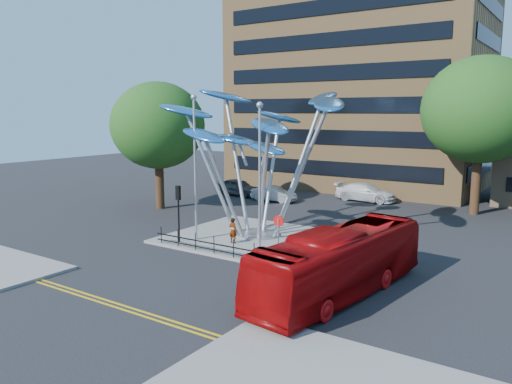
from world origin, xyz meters
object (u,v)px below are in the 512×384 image
Objects in this scene: tree_left at (158,126)px; street_lamp_right at (260,165)px; leaf_sculpture at (258,129)px; red_bus at (340,262)px; street_lamp_left at (195,155)px; no_entry_sign_island at (278,230)px; parked_car_left at (238,187)px; tree_right at (481,110)px; parked_car_mid at (274,194)px; pedestrian at (233,230)px; parked_car_right at (366,192)px; traffic_light_island at (178,202)px.

tree_left is 1.24× the size of street_lamp_right.
leaf_sculpture reaches higher than red_bus.
street_lamp_left is 12.24m from red_bus.
parked_car_left is at bearing 131.48° from no_entry_sign_island.
tree_right is 21.91m from parked_car_left.
pedestrian is at bearing -159.70° from parked_car_mid.
tree_right is 2.59× the size of parked_car_left.
street_lamp_left reaches higher than parked_car_right.
parked_car_mid is (-15.94, -4.00, -7.36)m from tree_right.
tree_left is 11.76m from parked_car_mid.
pedestrian is (11.86, -5.90, -5.88)m from tree_left.
red_bus is (11.60, -2.40, -1.13)m from traffic_light_island.
street_lamp_left is 15.62m from parked_car_mid.
no_entry_sign_island is at bearing 158.82° from pedestrian.
no_entry_sign_island is (-6.00, -19.48, -6.22)m from tree_right.
tree_left is 16.19m from street_lamp_right.
parked_car_mid is (-8.44, 15.00, -4.42)m from street_lamp_right.
tree_right is at bearing -75.45° from parked_car_left.
traffic_light_island is at bearing 175.77° from red_bus.
street_lamp_left is 17.87m from parked_car_left.
parked_car_right is (-1.71, 19.75, -4.31)m from street_lamp_right.
pedestrian is 15.06m from parked_car_mid.
street_lamp_left reaches higher than parked_car_mid.
tree_right is 24.06m from traffic_light_island.
tree_left is at bearing 175.77° from parked_car_left.
street_lamp_left reaches higher than red_bus.
parked_car_right is at bearing 79.39° from traffic_light_island.
street_lamp_left is (-12.50, -18.50, -2.68)m from tree_right.
street_lamp_left is at bearing 171.39° from no_entry_sign_island.
parked_car_mid is (-5.87, 11.32, -6.20)m from leaf_sculpture.
leaf_sculpture is 2.72× the size of parked_car_left.
street_lamp_left is 2.96m from traffic_light_island.
street_lamp_right is at bearing -5.71° from street_lamp_left.
street_lamp_right is (5.00, -0.50, -0.26)m from street_lamp_left.
street_lamp_left is at bearing -146.87° from parked_car_left.
red_bus is (8.67, -6.58, -5.39)m from leaf_sculpture.
street_lamp_right reaches higher than no_entry_sign_island.
parked_car_right is (-9.21, 0.75, -7.25)m from tree_right.
traffic_light_island is (9.00, -7.50, -4.18)m from tree_left.
street_lamp_right is 3.64m from no_entry_sign_island.
pedestrian reaches higher than parked_car_right.
pedestrian is at bearing 159.01° from no_entry_sign_island.
traffic_light_island is 11.90m from red_bus.
tree_right is at bearing 56.31° from traffic_light_island.
tree_right is 7.91× the size of pedestrian.
street_lamp_right is 20.28m from parked_car_right.
tree_right is at bearing -78.27° from parked_car_mid.
parked_car_mid is 0.76× the size of parked_car_right.
street_lamp_left is 0.83× the size of red_bus.
traffic_light_island is 1.40× the size of no_entry_sign_island.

